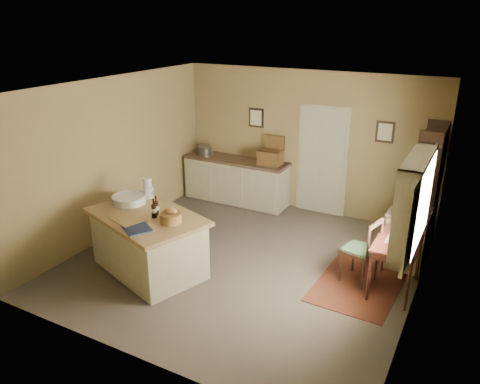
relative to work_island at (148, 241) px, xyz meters
The scene contains 16 objects.
ground 1.53m from the work_island, 37.65° to the left, with size 5.00×5.00×0.00m, color brown.
wall_back 3.68m from the work_island, 71.29° to the left, with size 5.00×0.10×2.70m, color olive.
wall_front 2.16m from the work_island, 54.66° to the right, with size 5.00×0.10×2.70m, color olive.
wall_left 1.84m from the work_island, 146.86° to the left, with size 0.10×5.00×2.70m, color olive.
wall_right 3.85m from the work_island, 13.63° to the left, with size 0.10×5.00×2.70m, color olive.
ceiling 2.65m from the work_island, 37.65° to the left, with size 5.00×5.00×0.00m, color silver.
door 3.72m from the work_island, 65.96° to the left, with size 0.97×0.06×2.11m, color #ACAD93.
framed_prints 3.83m from the work_island, 68.18° to the left, with size 2.82×0.02×0.38m.
window 3.79m from the work_island, 10.85° to the left, with size 0.25×1.99×1.12m.
work_island is the anchor object (origin of this frame).
sideboard 3.09m from the work_island, 93.62° to the left, with size 2.18×0.62×1.18m.
rug 3.13m from the work_island, 20.52° to the left, with size 1.10×1.60×0.01m, color #4C1D10.
writing_desk 3.55m from the work_island, 19.50° to the left, with size 0.58×0.95×0.82m.
desk_chair 3.08m from the work_island, 22.62° to the left, with size 0.45×0.45×0.97m, color black, non-canonical shape.
right_cabinet 4.01m from the work_island, 33.52° to the left, with size 0.60×1.07×0.99m.
shelving_unit 4.49m from the work_island, 38.30° to the left, with size 0.35×0.92×2.05m.
Camera 1 is at (3.00, -5.71, 3.63)m, focal length 35.00 mm.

